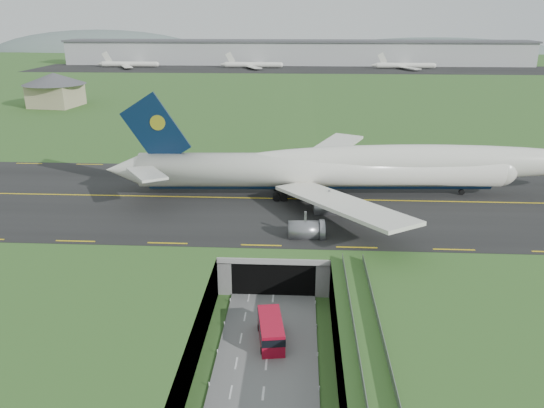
{
  "coord_description": "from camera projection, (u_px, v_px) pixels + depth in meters",
  "views": [
    {
      "loc": [
        3.43,
        -59.13,
        38.51
      ],
      "look_at": [
        -0.85,
        20.0,
        9.78
      ],
      "focal_mm": 35.0,
      "sensor_mm": 36.0,
      "label": 1
    }
  ],
  "objects": [
    {
      "name": "ground",
      "position": [
        270.0,
        327.0,
        68.81
      ],
      "size": [
        900.0,
        900.0,
        0.0
      ],
      "primitive_type": "plane",
      "color": "#356126",
      "rests_on": "ground"
    },
    {
      "name": "airfield_deck",
      "position": [
        270.0,
        307.0,
        67.79
      ],
      "size": [
        800.0,
        800.0,
        6.0
      ],
      "primitive_type": "cube",
      "color": "gray",
      "rests_on": "ground"
    },
    {
      "name": "trench_road",
      "position": [
        267.0,
        362.0,
        61.74
      ],
      "size": [
        12.0,
        75.0,
        0.2
      ],
      "primitive_type": "cube",
      "color": "slate",
      "rests_on": "ground"
    },
    {
      "name": "taxiway",
      "position": [
        280.0,
        199.0,
        97.71
      ],
      "size": [
        800.0,
        44.0,
        0.18
      ],
      "primitive_type": "cube",
      "color": "black",
      "rests_on": "airfield_deck"
    },
    {
      "name": "tunnel_portal",
      "position": [
        276.0,
        250.0,
        83.36
      ],
      "size": [
        17.0,
        22.3,
        6.0
      ],
      "color": "gray",
      "rests_on": "ground"
    },
    {
      "name": "guideway",
      "position": [
        378.0,
        397.0,
        48.5
      ],
      "size": [
        3.0,
        53.0,
        7.05
      ],
      "color": "#A8A8A3",
      "rests_on": "ground"
    },
    {
      "name": "jumbo_jet",
      "position": [
        356.0,
        168.0,
        97.93
      ],
      "size": [
        93.46,
        60.25,
        19.96
      ],
      "rotation": [
        0.0,
        0.0,
        0.05
      ],
      "color": "white",
      "rests_on": "ground"
    },
    {
      "name": "shuttle_tram",
      "position": [
        271.0,
        330.0,
        65.14
      ],
      "size": [
        3.88,
        7.81,
        3.05
      ],
      "rotation": [
        0.0,
        0.0,
        0.15
      ],
      "color": "#A90B23",
      "rests_on": "ground"
    },
    {
      "name": "service_building",
      "position": [
        55.0,
        87.0,
        191.56
      ],
      "size": [
        24.99,
        24.99,
        12.11
      ],
      "rotation": [
        0.0,
        0.0,
        -0.13
      ],
      "color": "tan",
      "rests_on": "ground"
    },
    {
      "name": "cargo_terminal",
      "position": [
        296.0,
        52.0,
        345.14
      ],
      "size": [
        320.0,
        67.0,
        15.6
      ],
      "color": "#B2B2B2",
      "rests_on": "ground"
    },
    {
      "name": "distant_hills",
      "position": [
        370.0,
        63.0,
        470.57
      ],
      "size": [
        700.0,
        91.0,
        60.0
      ],
      "color": "slate",
      "rests_on": "ground"
    }
  ]
}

